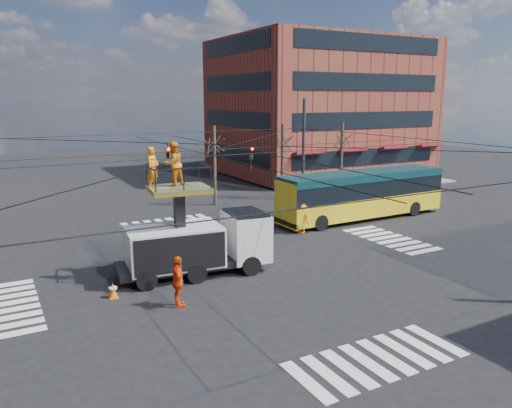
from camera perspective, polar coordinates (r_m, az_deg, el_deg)
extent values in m
plane|color=black|center=(24.41, -2.42, -7.17)|extent=(120.00, 120.00, 0.00)
cube|color=slate|center=(52.66, 8.00, 3.23)|extent=(18.00, 18.00, 0.12)
cube|color=maroon|center=(55.07, 7.18, 10.89)|extent=(20.00, 16.00, 14.00)
cube|color=black|center=(49.11, 12.52, 5.25)|extent=(17.00, 0.12, 1.58)
cube|color=black|center=(50.20, -2.31, 5.66)|extent=(0.12, 13.60, 1.58)
cube|color=black|center=(48.83, 12.70, 9.33)|extent=(17.00, 0.12, 1.57)
cube|color=black|center=(49.93, -2.35, 9.66)|extent=(0.12, 13.60, 1.57)
cube|color=black|center=(48.81, 12.90, 13.43)|extent=(17.00, 0.12, 1.57)
cube|color=black|center=(49.90, -2.38, 13.68)|extent=(0.12, 13.60, 1.57)
cube|color=black|center=(49.04, 13.10, 17.52)|extent=(17.00, 0.12, 1.57)
cube|color=black|center=(50.13, -2.42, 17.68)|extent=(0.12, 13.60, 1.57)
cylinder|color=#2D2D30|center=(39.70, 5.45, 6.17)|extent=(0.24, 0.24, 8.00)
cylinder|color=black|center=(34.31, -11.51, 7.92)|extent=(24.00, 0.03, 0.03)
cylinder|color=black|center=(13.57, 20.44, 1.39)|extent=(24.00, 0.03, 0.03)
cylinder|color=black|center=(30.41, 18.36, 7.05)|extent=(0.03, 24.00, 0.03)
cylinder|color=black|center=(23.15, -2.55, 6.76)|extent=(24.02, 24.02, 0.03)
cylinder|color=black|center=(23.15, -2.55, 6.76)|extent=(24.02, 24.02, 0.03)
cylinder|color=black|center=(22.11, -1.16, 5.74)|extent=(24.00, 0.03, 0.03)
cylinder|color=black|center=(24.26, -3.80, 6.27)|extent=(24.00, 0.03, 0.03)
cylinder|color=black|center=(22.69, -5.27, 5.60)|extent=(0.03, 24.00, 0.03)
cylinder|color=black|center=(23.74, 0.08, 5.93)|extent=(0.03, 24.00, 0.03)
imported|color=black|center=(27.02, -0.57, 5.83)|extent=(0.16, 0.20, 1.00)
imported|color=black|center=(27.24, -10.07, 6.22)|extent=(0.26, 1.24, 0.50)
cylinder|color=#382B21|center=(37.74, -4.75, 4.35)|extent=(0.24, 0.24, 6.00)
cylinder|color=#382B21|center=(40.52, 3.05, 4.91)|extent=(0.24, 0.24, 6.00)
cylinder|color=#382B21|center=(43.95, 9.75, 5.31)|extent=(0.24, 0.24, 6.00)
cube|color=black|center=(23.43, -7.12, -6.66)|extent=(7.19, 2.93, 0.30)
cube|color=silver|center=(23.92, -1.16, -3.67)|extent=(2.04, 2.58, 2.20)
cube|color=black|center=(23.71, -1.17, -1.81)|extent=(1.84, 2.46, 0.80)
cube|color=silver|center=(22.95, -9.35, -4.78)|extent=(4.44, 2.93, 1.80)
cylinder|color=black|center=(23.16, -0.57, -7.06)|extent=(0.93, 0.44, 0.90)
cylinder|color=black|center=(25.20, -2.54, -5.47)|extent=(0.93, 0.44, 0.90)
cylinder|color=black|center=(22.37, -6.81, -7.85)|extent=(0.93, 0.44, 0.90)
cylinder|color=black|center=(24.47, -8.29, -6.12)|extent=(0.93, 0.44, 0.90)
cylinder|color=black|center=(21.92, -12.41, -8.47)|extent=(0.93, 0.44, 0.90)
cylinder|color=black|center=(24.07, -13.40, -6.65)|extent=(0.93, 0.44, 0.90)
cube|color=black|center=(22.68, -8.72, -1.55)|extent=(0.50, 0.50, 2.70)
cube|color=#474E2E|center=(22.41, -8.83, 1.81)|extent=(2.81, 2.36, 0.12)
cube|color=yellow|center=(22.43, -8.82, 1.51)|extent=(2.81, 2.36, 0.12)
imported|color=orange|center=(21.78, -11.71, 4.02)|extent=(0.80, 0.77, 1.84)
imported|color=orange|center=(22.53, -9.41, 4.54)|extent=(1.14, 1.01, 1.98)
cube|color=yellow|center=(34.45, 12.00, -0.07)|extent=(12.39, 2.79, 1.30)
cube|color=black|center=(34.22, 12.08, 1.89)|extent=(12.39, 2.74, 1.10)
cube|color=#0B2B32|center=(34.10, 12.14, 3.21)|extent=(12.39, 2.79, 0.50)
cube|color=yellow|center=(30.69, 3.51, -0.06)|extent=(0.29, 2.47, 2.80)
cube|color=yellow|center=(38.58, 18.83, 1.81)|extent=(0.29, 2.47, 2.80)
cube|color=black|center=(30.92, 3.40, -2.16)|extent=(0.19, 2.60, 0.30)
cube|color=gold|center=(30.50, 3.70, 2.25)|extent=(0.12, 1.60, 0.35)
cylinder|color=black|center=(30.98, 7.39, -2.12)|extent=(1.00, 0.32, 1.00)
cylinder|color=black|center=(32.84, 4.93, -1.25)|extent=(1.00, 0.32, 1.00)
cylinder|color=black|center=(36.28, 17.59, -0.50)|extent=(1.00, 0.32, 1.00)
cylinder|color=black|center=(37.88, 14.99, 0.17)|extent=(1.00, 0.32, 1.00)
cone|color=#FD610A|center=(21.50, -16.04, -9.45)|extent=(0.36, 0.36, 0.64)
imported|color=#E4460E|center=(19.84, -8.89, -8.77)|extent=(0.72, 1.28, 2.06)
imported|color=orange|center=(30.19, 5.24, -1.55)|extent=(0.95, 1.35, 1.91)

